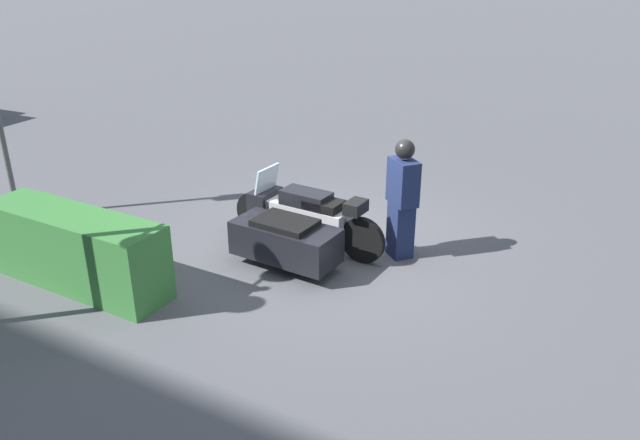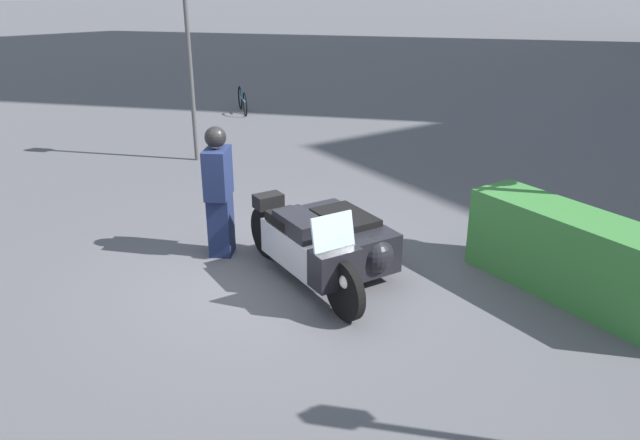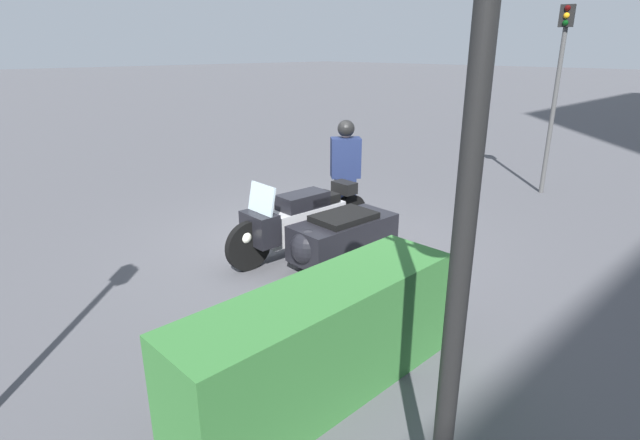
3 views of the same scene
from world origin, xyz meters
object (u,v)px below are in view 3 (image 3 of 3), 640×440
(police_motorcycle, at_px, (321,229))
(officer_rider, at_px, (345,170))
(hedge_bush_curbside, at_px, (322,343))
(twin_lamp_post, at_px, (485,27))
(traffic_light_far, at_px, (558,75))

(police_motorcycle, distance_m, officer_rider, 1.71)
(hedge_bush_curbside, height_order, twin_lamp_post, twin_lamp_post)
(hedge_bush_curbside, xyz_separation_m, traffic_light_far, (-7.90, -1.40, 1.88))
(twin_lamp_post, bearing_deg, officer_rider, -131.19)
(police_motorcycle, relative_size, twin_lamp_post, 0.73)
(police_motorcycle, xyz_separation_m, hedge_bush_curbside, (2.07, 2.13, 0.05))
(traffic_light_far, bearing_deg, twin_lamp_post, 4.87)
(traffic_light_far, bearing_deg, hedge_bush_curbside, -3.97)
(police_motorcycle, xyz_separation_m, twin_lamp_post, (2.44, 3.56, 2.53))
(twin_lamp_post, bearing_deg, hedge_bush_curbside, -104.75)
(officer_rider, relative_size, traffic_light_far, 0.49)
(police_motorcycle, height_order, twin_lamp_post, twin_lamp_post)
(officer_rider, distance_m, traffic_light_far, 4.92)
(police_motorcycle, distance_m, traffic_light_far, 6.19)
(hedge_bush_curbside, xyz_separation_m, twin_lamp_post, (0.38, 1.43, 2.48))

